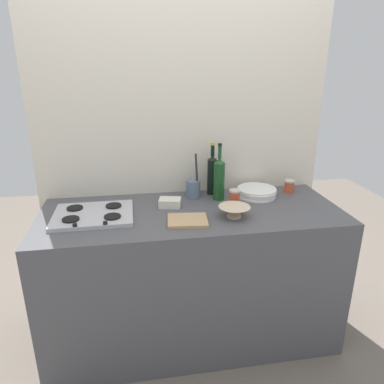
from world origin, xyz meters
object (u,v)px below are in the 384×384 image
object	(u,v)px
mixing_bowl	(234,211)
cutting_board	(188,221)
condiment_jar_front	(289,186)
plate_stack	(257,192)
stovetop_hob	(93,215)
condiment_jar_rear	(235,198)
butter_dish	(170,203)
wine_bottle_leftmost	(219,178)
wine_bottle_mid_left	(212,174)
utensil_crock	(193,188)

from	to	relation	value
mixing_bowl	cutting_board	distance (m)	0.28
condiment_jar_front	cutting_board	xyz separation A→B (m)	(-0.76, -0.37, -0.03)
plate_stack	stovetop_hob	bearing A→B (deg)	-170.53
stovetop_hob	cutting_board	bearing A→B (deg)	-16.97
stovetop_hob	condiment_jar_rear	size ratio (longest dim) A/B	4.24
mixing_bowl	butter_dish	bearing A→B (deg)	147.95
cutting_board	wine_bottle_leftmost	bearing A→B (deg)	51.61
wine_bottle_mid_left	condiment_jar_front	world-z (taller)	wine_bottle_mid_left
condiment_jar_rear	cutting_board	xyz separation A→B (m)	(-0.32, -0.19, -0.04)
butter_dish	wine_bottle_leftmost	bearing A→B (deg)	13.16
condiment_jar_rear	cutting_board	world-z (taller)	condiment_jar_rear
plate_stack	mixing_bowl	size ratio (longest dim) A/B	1.42
butter_dish	utensil_crock	distance (m)	0.22
stovetop_hob	plate_stack	bearing A→B (deg)	9.47
wine_bottle_mid_left	wine_bottle_leftmost	bearing A→B (deg)	-79.07
wine_bottle_mid_left	cutting_board	xyz separation A→B (m)	(-0.23, -0.43, -0.13)
condiment_jar_front	plate_stack	bearing A→B (deg)	-170.98
butter_dish	stovetop_hob	bearing A→B (deg)	-169.38
stovetop_hob	butter_dish	distance (m)	0.46
wine_bottle_mid_left	butter_dish	bearing A→B (deg)	-148.71
utensil_crock	condiment_jar_rear	size ratio (longest dim) A/B	2.77
butter_dish	cutting_board	xyz separation A→B (m)	(0.07, -0.24, -0.02)
condiment_jar_front	condiment_jar_rear	distance (m)	0.48
mixing_bowl	condiment_jar_front	world-z (taller)	condiment_jar_front
condiment_jar_front	butter_dish	bearing A→B (deg)	-171.29
butter_dish	condiment_jar_rear	distance (m)	0.40
condiment_jar_front	cutting_board	world-z (taller)	condiment_jar_front
utensil_crock	condiment_jar_rear	distance (m)	0.29
utensil_crock	condiment_jar_front	world-z (taller)	utensil_crock
plate_stack	utensil_crock	bearing A→B (deg)	173.71
butter_dish	utensil_crock	world-z (taller)	utensil_crock
mixing_bowl	utensil_crock	bearing A→B (deg)	116.85
wine_bottle_mid_left	condiment_jar_rear	bearing A→B (deg)	-69.73
wine_bottle_leftmost	cutting_board	world-z (taller)	wine_bottle_leftmost
wine_bottle_leftmost	condiment_jar_front	distance (m)	0.52
plate_stack	butter_dish	bearing A→B (deg)	-171.42
mixing_bowl	condiment_jar_rear	world-z (taller)	condiment_jar_rear
plate_stack	mixing_bowl	distance (m)	0.39
cutting_board	mixing_bowl	bearing A→B (deg)	5.70
butter_dish	condiment_jar_rear	bearing A→B (deg)	-8.13
utensil_crock	condiment_jar_front	xyz separation A→B (m)	(0.66, -0.01, -0.02)
wine_bottle_leftmost	condiment_jar_rear	distance (m)	0.17
utensil_crock	condiment_jar_rear	bearing A→B (deg)	-40.31
wine_bottle_mid_left	condiment_jar_front	size ratio (longest dim) A/B	4.10
wine_bottle_leftmost	cutting_board	size ratio (longest dim) A/B	1.67
stovetop_hob	condiment_jar_front	distance (m)	1.30
wine_bottle_leftmost	utensil_crock	xyz separation A→B (m)	(-0.16, 0.06, -0.08)
stovetop_hob	condiment_jar_rear	distance (m)	0.85
mixing_bowl	butter_dish	world-z (taller)	mixing_bowl
wine_bottle_mid_left	condiment_jar_front	xyz separation A→B (m)	(0.53, -0.06, -0.10)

